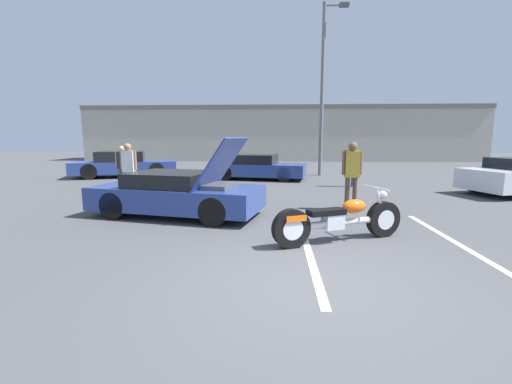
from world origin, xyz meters
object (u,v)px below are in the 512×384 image
parked_car_left_row (124,165)px  spectator_midground (351,162)px  parked_car_mid_row (257,167)px  light_pole (324,84)px  show_car_hood_open (178,194)px  motorcycle (339,220)px  spectator_by_show_car (352,170)px  spectator_near_motorcycle (129,166)px  spectator_far_lot (123,164)px

parked_car_left_row → spectator_midground: size_ratio=3.08×
parked_car_mid_row → spectator_midground: size_ratio=2.73×
light_pole → show_car_hood_open: light_pole is taller
light_pole → motorcycle: size_ratio=3.27×
show_car_hood_open → parked_car_mid_row: 7.59m
show_car_hood_open → spectator_midground: size_ratio=2.64×
parked_car_mid_row → light_pole: bearing=40.1°
spectator_by_show_car → light_pole: bearing=87.7°
show_car_hood_open → spectator_by_show_car: bearing=24.2°
show_car_hood_open → spectator_by_show_car: 4.48m
motorcycle → spectator_near_motorcycle: spectator_near_motorcycle is taller
spectator_midground → spectator_far_lot: size_ratio=1.03×
spectator_near_motorcycle → spectator_by_show_car: (6.53, -1.34, 0.04)m
spectator_midground → spectator_far_lot: bearing=-171.7°
motorcycle → spectator_near_motorcycle: 7.12m
parked_car_left_row → parked_car_mid_row: bearing=-22.9°
light_pole → spectator_by_show_car: (-0.34, -8.30, -3.40)m
light_pole → parked_car_left_row: size_ratio=1.61×
spectator_far_lot → show_car_hood_open: bearing=-51.9°
show_car_hood_open → parked_car_left_row: (-4.90, 8.01, 0.05)m
motorcycle → parked_car_left_row: size_ratio=0.49×
motorcycle → spectator_near_motorcycle: (-5.70, 4.22, 0.61)m
motorcycle → spectator_far_lot: (-6.69, 5.99, 0.53)m
light_pole → spectator_by_show_car: size_ratio=4.59×
light_pole → motorcycle: bearing=-96.0°
spectator_far_lot → light_pole: bearing=33.5°
light_pole → spectator_far_lot: size_ratio=5.13×
parked_car_mid_row → parked_car_left_row: parked_car_left_row is taller
parked_car_left_row → spectator_near_motorcycle: (2.73, -5.76, 0.43)m
spectator_by_show_car → spectator_far_lot: spectator_by_show_car is taller
show_car_hood_open → spectator_midground: 7.45m
show_car_hood_open → spectator_midground: bearing=57.2°
parked_car_mid_row → parked_car_left_row: size_ratio=0.89×
parked_car_mid_row → spectator_by_show_car: 7.10m
spectator_far_lot → parked_car_mid_row: bearing=35.8°
light_pole → spectator_far_lot: light_pole is taller
motorcycle → show_car_hood_open: show_car_hood_open is taller
light_pole → parked_car_left_row: light_pole is taller
motorcycle → spectator_by_show_car: size_ratio=1.40×
show_car_hood_open → spectator_far_lot: size_ratio=2.72×
light_pole → parked_car_mid_row: bearing=-150.2°
light_pole → spectator_by_show_car: bearing=-92.3°
show_car_hood_open → spectator_by_show_car: size_ratio=2.43×
show_car_hood_open → parked_car_mid_row: show_car_hood_open is taller
spectator_near_motorcycle → spectator_far_lot: size_ratio=1.08×
spectator_near_motorcycle → spectator_midground: bearing=21.9°
parked_car_mid_row → spectator_by_show_car: spectator_by_show_car is taller
spectator_far_lot → spectator_by_show_car: bearing=-22.4°
motorcycle → light_pole: bearing=60.5°
light_pole → spectator_midground: light_pole is taller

